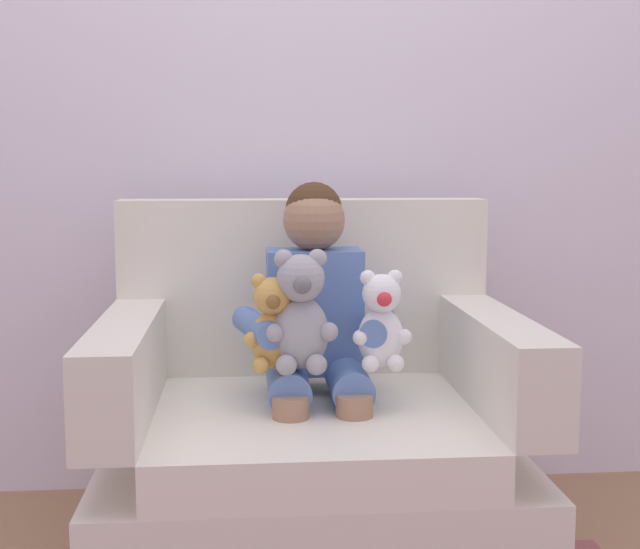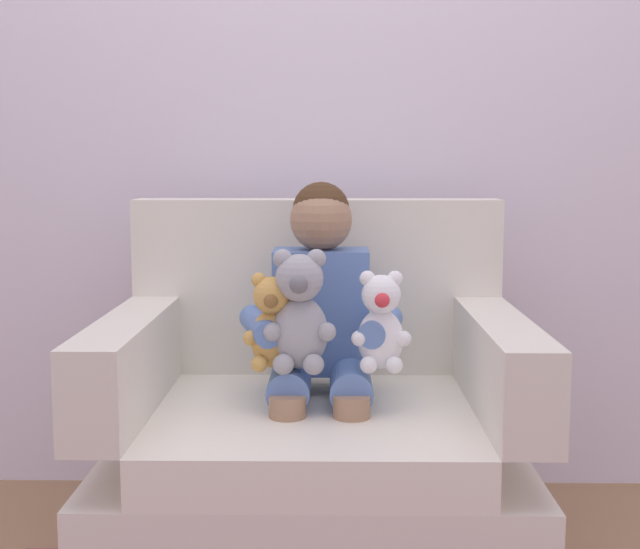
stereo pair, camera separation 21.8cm
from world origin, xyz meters
The scene contains 6 objects.
back_wall centered at (0.00, 0.70, 1.30)m, with size 6.00×0.10×2.60m, color silver.
armchair centered at (0.00, 0.04, 0.32)m, with size 1.09×0.89×0.99m.
seated_child centered at (0.01, 0.07, 0.68)m, with size 0.45×0.39×0.82m.
plush_white centered at (0.17, -0.07, 0.69)m, with size 0.15×0.12×0.25m.
plush_honey centered at (-0.11, -0.06, 0.69)m, with size 0.15×0.12×0.25m.
plush_grey centered at (-0.04, -0.08, 0.72)m, with size 0.18×0.15×0.31m.
Camera 1 is at (-0.17, -2.21, 1.10)m, focal length 48.49 mm.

